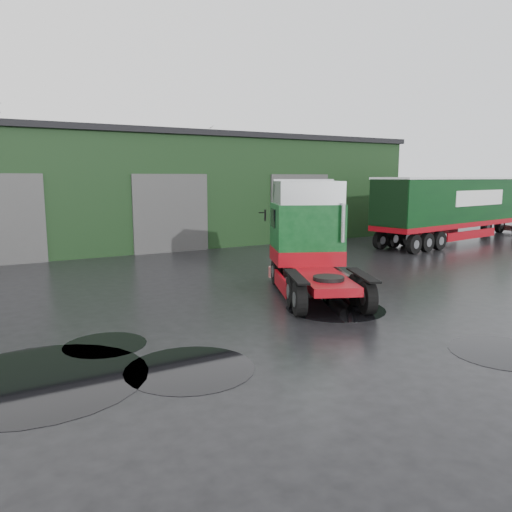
{
  "coord_description": "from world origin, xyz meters",
  "views": [
    {
      "loc": [
        -7.02,
        -10.34,
        3.84
      ],
      "look_at": [
        -0.26,
        1.36,
        1.7
      ],
      "focal_mm": 35.0,
      "sensor_mm": 36.0,
      "label": 1
    }
  ],
  "objects": [
    {
      "name": "ground",
      "position": [
        0.0,
        0.0,
        0.0
      ],
      "size": [
        100.0,
        100.0,
        0.0
      ],
      "primitive_type": "plane",
      "color": "black"
    },
    {
      "name": "warehouse",
      "position": [
        2.0,
        20.0,
        3.16
      ],
      "size": [
        32.4,
        12.4,
        6.3
      ],
      "color": "black",
      "rests_on": "ground"
    },
    {
      "name": "hero_tractor",
      "position": [
        2.54,
        2.28,
        1.88
      ],
      "size": [
        4.78,
        6.57,
        3.76
      ],
      "primitive_type": null,
      "rotation": [
        0.0,
        0.0,
        -0.41
      ],
      "color": "#0C4118",
      "rests_on": "ground"
    },
    {
      "name": "lorry_right",
      "position": [
        17.0,
        9.0,
        1.94
      ],
      "size": [
        14.96,
        4.66,
        3.88
      ],
      "primitive_type": null,
      "rotation": [
        0.0,
        0.0,
        -1.43
      ],
      "color": "silver",
      "rests_on": "ground"
    },
    {
      "name": "wash_bucket",
      "position": [
        4.63,
        2.53,
        0.14
      ],
      "size": [
        0.31,
        0.31,
        0.28
      ],
      "primitive_type": "cylinder",
      "rotation": [
        0.0,
        0.0,
        0.05
      ],
      "color": "#0C079A",
      "rests_on": "ground"
    },
    {
      "name": "tree_back_b",
      "position": [
        10.0,
        30.0,
        3.75
      ],
      "size": [
        4.4,
        4.4,
        7.5
      ],
      "primitive_type": null,
      "color": "black",
      "rests_on": "ground"
    },
    {
      "name": "puddle_0",
      "position": [
        -3.36,
        -1.34,
        0.0
      ],
      "size": [
        2.65,
        2.65,
        0.01
      ],
      "primitive_type": "cylinder",
      "color": "black",
      "rests_on": "ground"
    },
    {
      "name": "puddle_1",
      "position": [
        2.15,
        0.84,
        0.0
      ],
      "size": [
        2.91,
        2.91,
        0.01
      ],
      "primitive_type": "cylinder",
      "color": "black",
      "rests_on": "ground"
    },
    {
      "name": "puddle_2",
      "position": [
        -6.06,
        -0.42,
        0.0
      ],
      "size": [
        4.07,
        4.07,
        0.01
      ],
      "primitive_type": "cylinder",
      "color": "black",
      "rests_on": "ground"
    },
    {
      "name": "puddle_3",
      "position": [
        3.03,
        -3.94,
        0.0
      ],
      "size": [
        2.34,
        2.34,
        0.01
      ],
      "primitive_type": "cylinder",
      "color": "black",
      "rests_on": "ground"
    },
    {
      "name": "puddle_4",
      "position": [
        -4.5,
        1.0,
        0.0
      ],
      "size": [
        1.89,
        1.89,
        0.01
      ],
      "primitive_type": "cylinder",
      "color": "black",
      "rests_on": "ground"
    }
  ]
}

